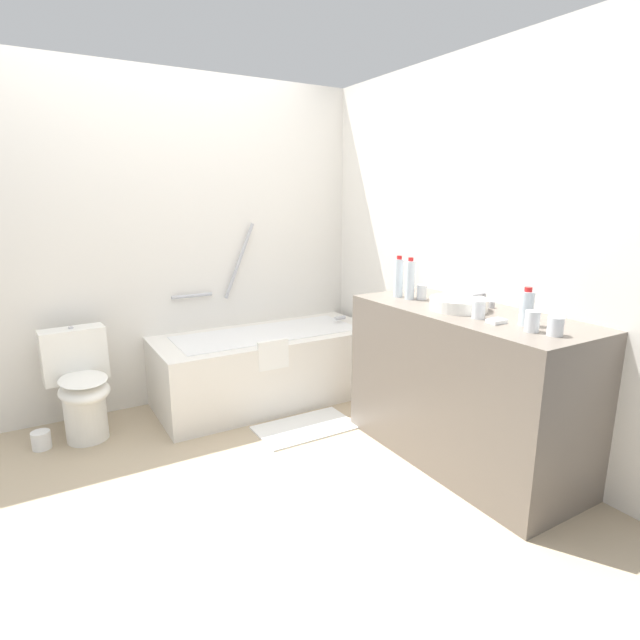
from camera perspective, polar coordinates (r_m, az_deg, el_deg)
ground_plane at (r=2.92m, az=-10.59°, el=-17.29°), size 4.12×4.12×0.00m
wall_back_tiled at (r=3.80m, az=-18.36°, el=8.17°), size 3.52×0.10×2.34m
wall_right_mirror at (r=3.41m, az=14.99°, el=7.84°), size 0.10×2.94×2.34m
bathtub at (r=3.81m, az=-5.90°, el=-4.96°), size 1.64×0.72×1.31m
toilet at (r=3.52m, az=-25.48°, el=-6.67°), size 0.39×0.54×0.70m
vanity_counter at (r=3.00m, az=15.93°, el=-7.28°), size 0.59×1.40×0.89m
sink_basin at (r=2.88m, az=15.45°, el=1.76°), size 0.32×0.32×0.07m
sink_faucet at (r=3.02m, az=17.93°, el=2.16°), size 0.12×0.15×0.08m
water_bottle_0 at (r=2.62m, az=22.38°, el=1.28°), size 0.07×0.07×0.19m
water_bottle_1 at (r=3.17m, az=8.91°, el=4.77°), size 0.06×0.06×0.26m
water_bottle_2 at (r=3.10m, az=10.17°, el=4.52°), size 0.06×0.06×0.26m
drinking_glass_0 at (r=2.70m, az=17.56°, el=1.14°), size 0.07×0.07×0.09m
drinking_glass_1 at (r=2.52m, az=22.93°, el=-0.14°), size 0.07×0.07×0.10m
drinking_glass_2 at (r=2.49m, az=25.15°, el=-0.67°), size 0.07×0.07×0.08m
drinking_glass_3 at (r=3.13m, az=11.47°, el=3.12°), size 0.06×0.06×0.09m
soap_dish at (r=2.63m, az=19.37°, el=-0.13°), size 0.09×0.06×0.02m
bath_mat at (r=3.42m, az=-1.65°, el=-12.07°), size 0.65×0.38×0.01m
toilet_paper_roll at (r=3.58m, az=-29.06°, el=-11.82°), size 0.11×0.11×0.11m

